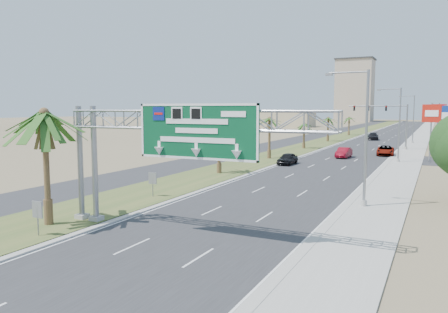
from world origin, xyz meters
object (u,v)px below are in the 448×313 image
car_mid_lane (344,153)px  signal_mast (394,122)px  pole_sign_red_far (439,113)px  palm_near (44,114)px  car_right_lane (385,151)px  pole_sign_blue (445,118)px  car_left_lane (288,159)px  sign_gantry (176,130)px  pole_sign_red_near (432,116)px  car_far (373,136)px

car_mid_lane → signal_mast: bearing=75.5°
signal_mast → pole_sign_red_far: 7.30m
palm_near → signal_mast: 65.60m
car_right_lane → pole_sign_blue: (7.99, 3.97, 5.09)m
car_left_lane → car_mid_lane: (5.04, 11.20, 0.00)m
signal_mast → pole_sign_blue: signal_mast is taller
sign_gantry → car_left_lane: (-4.15, 33.30, -5.30)m
sign_gantry → pole_sign_red_far: bearing=78.1°
car_left_lane → pole_sign_red_far: 35.04m
sign_gantry → pole_sign_red_far: pole_sign_red_far is taller
palm_near → pole_sign_blue: bearing=68.5°
palm_near → pole_sign_blue: palm_near is taller
palm_near → pole_sign_red_far: palm_near is taller
signal_mast → pole_sign_red_near: 18.98m
car_far → pole_sign_red_near: bearing=-80.9°
car_right_lane → pole_sign_blue: size_ratio=0.69×
signal_mast → car_left_lane: bearing=-109.9°
car_left_lane → pole_sign_red_far: pole_sign_red_far is taller
pole_sign_red_near → pole_sign_red_far: size_ratio=0.97×
signal_mast → car_mid_lane: (-5.34, -17.54, -4.10)m
sign_gantry → pole_sign_red_near: size_ratio=2.09×
pole_sign_blue → pole_sign_red_far: pole_sign_red_far is taller
sign_gantry → pole_sign_red_near: pole_sign_red_near is taller
signal_mast → pole_sign_blue: bearing=-43.8°
pole_sign_red_far → car_far: bearing=121.3°
car_right_lane → pole_sign_red_near: 10.53m
signal_mast → car_left_lane: (-10.38, -28.74, -4.10)m
signal_mast → pole_sign_red_near: bearing=-71.1°
palm_near → car_right_lane: 54.74m
pole_sign_red_near → car_far: bearing=107.0°
signal_mast → pole_sign_red_near: pole_sign_red_near is taller
pole_sign_red_near → pole_sign_blue: (1.69, 10.41, -0.37)m
sign_gantry → pole_sign_blue: bearing=75.5°
car_left_lane → car_far: size_ratio=0.79×
pole_sign_blue → pole_sign_red_far: 8.68m
sign_gantry → signal_mast: bearing=84.3°
car_left_lane → car_far: bearing=86.2°
pole_sign_blue → pole_sign_red_far: size_ratio=0.96×
car_far → sign_gantry: bearing=-97.7°
car_far → pole_sign_red_far: (13.49, -22.19, 5.67)m
car_far → pole_sign_blue: size_ratio=0.72×
car_left_lane → pole_sign_red_near: (16.52, 10.83, 5.45)m
pole_sign_red_far → palm_near: bearing=-108.2°
car_left_lane → car_mid_lane: bearing=66.3°
car_right_lane → car_far: (-6.30, 34.79, 0.07)m
signal_mast → car_mid_lane: 18.79m
sign_gantry → car_mid_lane: sign_gantry is taller
palm_near → car_right_lane: size_ratio=1.55×
palm_near → signal_mast: palm_near is taller
car_right_lane → pole_sign_blue: bearing=22.0°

